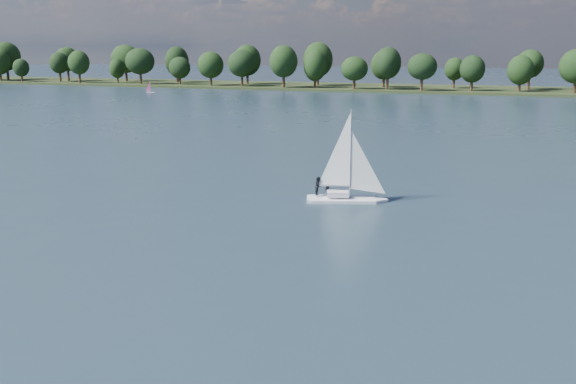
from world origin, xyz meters
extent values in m
plane|color=#233342|center=(0.00, 100.00, 0.00)|extent=(700.00, 700.00, 0.00)
cube|color=black|center=(0.00, 212.00, 0.00)|extent=(660.00, 40.00, 1.50)
cube|color=white|center=(-1.70, 46.28, 0.00)|extent=(7.26, 3.95, 0.82)
cube|color=white|center=(-1.70, 46.28, 0.82)|extent=(2.33, 1.79, 0.51)
cylinder|color=silver|center=(-1.70, 46.28, 4.68)|extent=(0.12, 0.12, 8.23)
imported|color=black|center=(-3.27, 46.39, 1.44)|extent=(0.51, 0.70, 1.78)
imported|color=black|center=(-4.05, 45.94, 1.44)|extent=(0.72, 0.90, 1.78)
cube|color=white|center=(-96.90, 168.83, 0.00)|extent=(2.74, 2.00, 0.41)
cylinder|color=silver|center=(-96.90, 168.83, 2.06)|extent=(0.07, 0.07, 3.65)
camera|label=1|loc=(13.05, -11.57, 14.51)|focal=40.00mm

